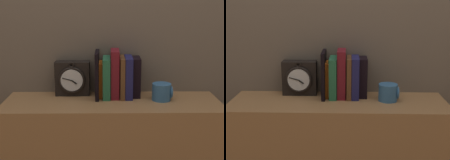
% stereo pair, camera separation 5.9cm
% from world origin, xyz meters
% --- Properties ---
extents(clock, '(0.17, 0.08, 0.18)m').
position_xyz_m(clock, '(-0.20, 0.11, 0.89)').
color(clock, black).
rests_on(clock, bookshelf).
extents(book_slot0_black, '(0.02, 0.16, 0.23)m').
position_xyz_m(book_slot0_black, '(-0.07, 0.07, 0.92)').
color(book_slot0_black, black).
rests_on(book_slot0_black, bookshelf).
extents(book_slot1_orange, '(0.02, 0.11, 0.17)m').
position_xyz_m(book_slot1_orange, '(-0.05, 0.09, 0.89)').
color(book_slot1_orange, orange).
rests_on(book_slot1_orange, bookshelf).
extents(book_slot2_green, '(0.04, 0.15, 0.20)m').
position_xyz_m(book_slot2_green, '(-0.03, 0.07, 0.91)').
color(book_slot2_green, '#266A44').
rests_on(book_slot2_green, bookshelf).
extents(book_slot3_maroon, '(0.04, 0.14, 0.23)m').
position_xyz_m(book_slot3_maroon, '(0.02, 0.08, 0.92)').
color(book_slot3_maroon, maroon).
rests_on(book_slot3_maroon, bookshelf).
extents(book_slot4_brown, '(0.02, 0.14, 0.20)m').
position_xyz_m(book_slot4_brown, '(0.05, 0.08, 0.91)').
color(book_slot4_brown, brown).
rests_on(book_slot4_brown, bookshelf).
extents(book_slot5_navy, '(0.04, 0.14, 0.20)m').
position_xyz_m(book_slot5_navy, '(0.08, 0.08, 0.91)').
color(book_slot5_navy, navy).
rests_on(book_slot5_navy, bookshelf).
extents(book_slot6_black, '(0.04, 0.11, 0.19)m').
position_xyz_m(book_slot6_black, '(0.12, 0.09, 0.90)').
color(book_slot6_black, black).
rests_on(book_slot6_black, bookshelf).
extents(mug, '(0.10, 0.09, 0.08)m').
position_xyz_m(mug, '(0.24, 0.02, 0.85)').
color(mug, teal).
rests_on(mug, bookshelf).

